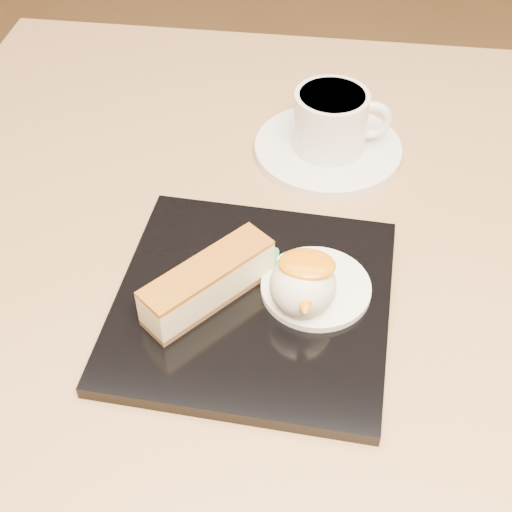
# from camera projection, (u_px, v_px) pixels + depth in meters

# --- Properties ---
(table) EXTENTS (0.80, 0.80, 0.72)m
(table) POSITION_uv_depth(u_px,v_px,m) (288.00, 366.00, 0.73)
(table) COLOR black
(table) RESTS_ON ground
(dessert_plate) EXTENTS (0.23, 0.23, 0.01)m
(dessert_plate) POSITION_uv_depth(u_px,v_px,m) (253.00, 302.00, 0.58)
(dessert_plate) COLOR black
(dessert_plate) RESTS_ON table
(cheesecake) EXTENTS (0.10, 0.11, 0.04)m
(cheesecake) POSITION_uv_depth(u_px,v_px,m) (208.00, 282.00, 0.56)
(cheesecake) COLOR brown
(cheesecake) RESTS_ON dessert_plate
(cream_smear) EXTENTS (0.09, 0.09, 0.01)m
(cream_smear) POSITION_uv_depth(u_px,v_px,m) (316.00, 288.00, 0.58)
(cream_smear) COLOR white
(cream_smear) RESTS_ON dessert_plate
(ice_cream_scoop) EXTENTS (0.05, 0.05, 0.05)m
(ice_cream_scoop) POSITION_uv_depth(u_px,v_px,m) (303.00, 285.00, 0.55)
(ice_cream_scoop) COLOR white
(ice_cream_scoop) RESTS_ON cream_smear
(mango_sauce) EXTENTS (0.04, 0.03, 0.01)m
(mango_sauce) POSITION_uv_depth(u_px,v_px,m) (307.00, 264.00, 0.54)
(mango_sauce) COLOR orange
(mango_sauce) RESTS_ON ice_cream_scoop
(mint_sprig) EXTENTS (0.04, 0.03, 0.00)m
(mint_sprig) POSITION_uv_depth(u_px,v_px,m) (284.00, 259.00, 0.60)
(mint_sprig) COLOR green
(mint_sprig) RESTS_ON cream_smear
(saucer) EXTENTS (0.15, 0.15, 0.01)m
(saucer) POSITION_uv_depth(u_px,v_px,m) (328.00, 149.00, 0.73)
(saucer) COLOR white
(saucer) RESTS_ON table
(coffee_cup) EXTENTS (0.10, 0.07, 0.06)m
(coffee_cup) POSITION_uv_depth(u_px,v_px,m) (332.00, 120.00, 0.70)
(coffee_cup) COLOR white
(coffee_cup) RESTS_ON saucer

